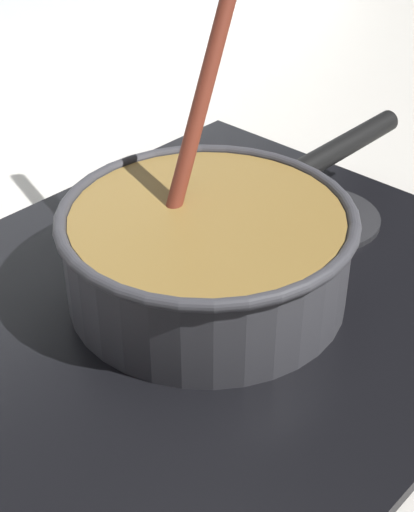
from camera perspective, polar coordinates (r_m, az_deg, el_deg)
hob_plate at (r=0.68m, az=0.00°, el=-3.23°), size 0.56×0.48×0.01m
burner_ring at (r=0.67m, az=0.00°, el=-2.55°), size 0.19×0.19×0.01m
spare_burner at (r=0.78m, az=8.44°, el=2.86°), size 0.12×0.12×0.01m
cooking_pan at (r=0.65m, az=0.11°, el=0.51°), size 0.41×0.25×0.31m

